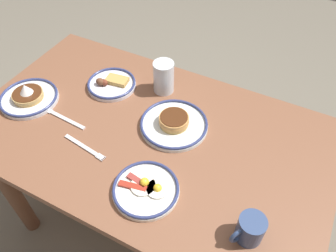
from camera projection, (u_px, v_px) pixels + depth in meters
name	position (u px, v px, depth m)	size (l,w,h in m)	color
ground_plane	(154.00, 224.00, 1.77)	(6.00, 6.00, 0.00)	#716A5C
dining_table	(149.00, 153.00, 1.31)	(1.33, 0.79, 0.74)	brown
plate_near_main	(174.00, 123.00, 1.22)	(0.25, 0.25, 0.05)	white
plate_center_pancakes	(111.00, 84.00, 1.38)	(0.20, 0.20, 0.04)	white
plate_far_companion	(146.00, 189.00, 1.04)	(0.21, 0.21, 0.04)	white
plate_far_side	(29.00, 97.00, 1.32)	(0.23, 0.23, 0.08)	silver
coffee_mug	(250.00, 229.00, 0.92)	(0.08, 0.10, 0.09)	#334772
drinking_glass	(164.00, 78.00, 1.33)	(0.08, 0.08, 0.13)	silver
fork_near	(64.00, 118.00, 1.26)	(0.20, 0.03, 0.01)	silver
fork_far	(85.00, 147.00, 1.17)	(0.19, 0.04, 0.01)	silver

